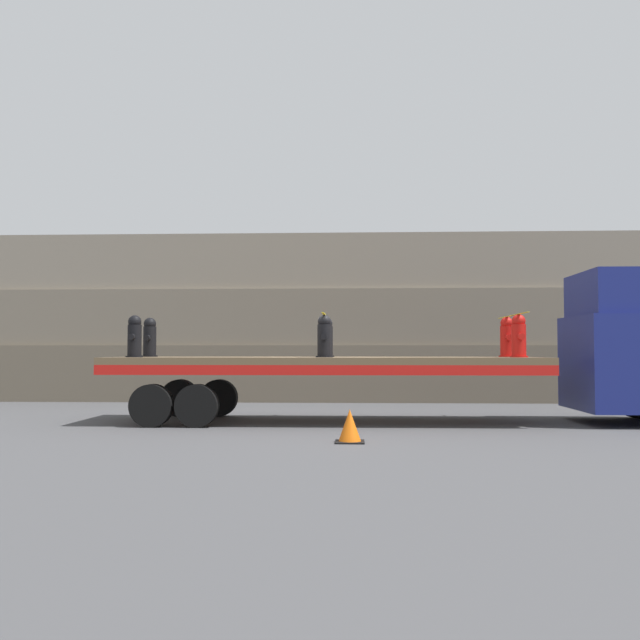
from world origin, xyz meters
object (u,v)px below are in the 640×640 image
Objects in this scene: fire_hydrant_black_near_1 at (324,337)px; fire_hydrant_black_far_1 at (326,338)px; fire_hydrant_red_near_2 at (519,336)px; truck_cab at (639,348)px; fire_hydrant_black_far_0 at (150,338)px; fire_hydrant_black_near_0 at (135,337)px; flatbed_trailer at (299,369)px; fire_hydrant_red_far_2 at (507,337)px; traffic_cone at (350,426)px.

fire_hydrant_black_near_1 is 1.00× the size of fire_hydrant_black_far_1.
fire_hydrant_black_near_1 is 3.99m from fire_hydrant_red_near_2.
truck_cab reaches higher than fire_hydrant_red_near_2.
fire_hydrant_black_near_1 is at bearing -15.72° from fire_hydrant_black_far_0.
fire_hydrant_black_near_0 and fire_hydrant_red_near_2 have the same top height.
fire_hydrant_black_far_0 is at bearing 180.00° from fire_hydrant_black_far_1.
fire_hydrant_black_near_0 and fire_hydrant_black_near_1 have the same top height.
flatbed_trailer is (-7.20, 0.00, -0.45)m from truck_cab.
fire_hydrant_black_near_1 is 1.00× the size of fire_hydrant_red_far_2.
flatbed_trailer is 16.65× the size of traffic_cone.
fire_hydrant_black_near_1 is 1.60× the size of traffic_cone.
truck_cab is 3.61× the size of fire_hydrant_black_near_0.
fire_hydrant_black_near_1 reaches higher than traffic_cone.
fire_hydrant_black_far_1 is 3.99m from fire_hydrant_red_far_2.
fire_hydrant_black_near_0 and fire_hydrant_black_far_0 have the same top height.
fire_hydrant_red_far_2 is at bearing 48.78° from traffic_cone.
fire_hydrant_black_far_0 is at bearing 164.28° from fire_hydrant_black_near_1.
fire_hydrant_red_near_2 is at bearing 0.00° from fire_hydrant_black_near_1.
fire_hydrant_black_far_1 is at bearing 15.72° from fire_hydrant_black_near_0.
fire_hydrant_black_near_0 is (-3.42, -0.56, 0.68)m from flatbed_trailer.
fire_hydrant_black_far_0 is at bearing 176.97° from truck_cab.
fire_hydrant_red_near_2 is 4.72m from traffic_cone.
fire_hydrant_red_near_2 is (4.56, -0.56, 0.68)m from flatbed_trailer.
fire_hydrant_black_far_1 and fire_hydrant_red_far_2 have the same top height.
fire_hydrant_black_near_1 is 1.12m from fire_hydrant_black_far_1.
fire_hydrant_black_far_0 reaches higher than flatbed_trailer.
truck_cab is 6.65m from fire_hydrant_black_near_1.
fire_hydrant_red_far_2 is 5.47m from traffic_cone.
fire_hydrant_black_far_0 is at bearing 171.99° from fire_hydrant_red_near_2.
fire_hydrant_red_near_2 is at bearing 39.24° from traffic_cone.
flatbed_trailer is at bearing -135.52° from fire_hydrant_black_far_1.
fire_hydrant_red_near_2 and fire_hydrant_red_far_2 have the same top height.
truck_cab is 0.35× the size of flatbed_trailer.
truck_cab is at bearing 12.01° from fire_hydrant_red_near_2.
fire_hydrant_red_near_2 is (3.99, 0.00, 0.00)m from fire_hydrant_black_near_1.
fire_hydrant_red_near_2 is (7.98, -1.12, 0.00)m from fire_hydrant_black_far_0.
fire_hydrant_black_far_1 reaches higher than traffic_cone.
fire_hydrant_black_near_1 is (3.99, 0.00, 0.00)m from fire_hydrant_black_near_0.
fire_hydrant_black_near_0 is at bearing 180.00° from fire_hydrant_black_near_1.
fire_hydrant_black_near_1 and fire_hydrant_red_far_2 have the same top height.
flatbed_trailer reaches higher than traffic_cone.
fire_hydrant_black_near_1 is (0.57, -0.56, 0.68)m from flatbed_trailer.
fire_hydrant_red_near_2 is at bearing -7.02° from flatbed_trailer.
traffic_cone is at bearing -140.76° from fire_hydrant_red_near_2.
truck_cab is 7.21m from flatbed_trailer.
fire_hydrant_black_far_0 is (-3.42, 0.56, 0.68)m from flatbed_trailer.
fire_hydrant_red_far_2 is at bearing 15.72° from fire_hydrant_black_near_1.
truck_cab is 3.61× the size of fire_hydrant_black_far_1.
traffic_cone is (4.52, -3.94, -1.55)m from fire_hydrant_black_far_0.
truck_cab reaches higher than fire_hydrant_black_far_1.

